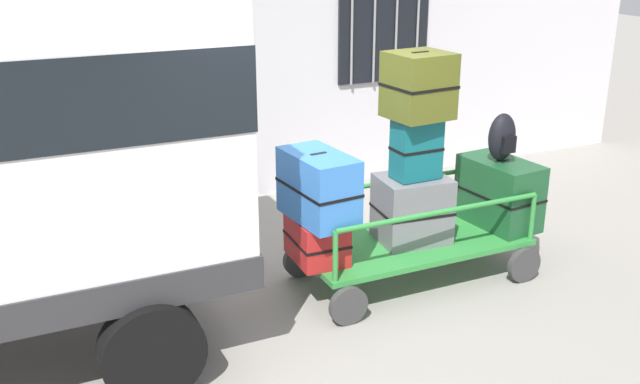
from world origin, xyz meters
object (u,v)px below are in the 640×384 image
at_px(suitcase_midleft_middle, 416,148).
at_px(suitcase_left_middle, 318,187).
at_px(suitcase_midleft_top, 419,85).
at_px(backpack, 502,138).
at_px(suitcase_center_bottom, 499,193).
at_px(suitcase_midleft_bottom, 412,209).
at_px(suitcase_left_bottom, 317,239).
at_px(luggage_cart, 412,247).

bearing_deg(suitcase_midleft_middle, suitcase_left_middle, -178.52).
relative_size(suitcase_midleft_top, backpack, 1.25).
bearing_deg(suitcase_midleft_top, suitcase_center_bottom, -0.46).
bearing_deg(suitcase_midleft_middle, suitcase_midleft_bottom, 90.00).
height_order(suitcase_left_bottom, suitcase_midleft_top, suitcase_midleft_top).
bearing_deg(suitcase_left_bottom, suitcase_midleft_bottom, 0.99).
height_order(suitcase_midleft_middle, suitcase_center_bottom, suitcase_midleft_middle).
bearing_deg(suitcase_left_middle, luggage_cart, 1.10).
height_order(suitcase_left_bottom, suitcase_center_bottom, suitcase_center_bottom).
distance_m(suitcase_midleft_bottom, suitcase_midleft_top, 1.10).
distance_m(suitcase_left_bottom, suitcase_left_middle, 0.47).
height_order(suitcase_center_bottom, backpack, backpack).
height_order(suitcase_midleft_bottom, suitcase_center_bottom, suitcase_center_bottom).
bearing_deg(backpack, suitcase_midleft_middle, 179.90).
distance_m(suitcase_left_bottom, backpack, 1.96).
height_order(suitcase_left_bottom, suitcase_midleft_bottom, suitcase_midleft_bottom).
height_order(suitcase_left_middle, suitcase_midleft_top, suitcase_midleft_top).
height_order(suitcase_midleft_bottom, backpack, backpack).
xyz_separation_m(luggage_cart, suitcase_midleft_top, (-0.00, 0.02, 1.46)).
bearing_deg(suitcase_midleft_top, suitcase_midleft_bottom, 90.00).
height_order(suitcase_midleft_top, suitcase_center_bottom, suitcase_midleft_top).
xyz_separation_m(suitcase_left_middle, suitcase_midleft_top, (0.93, 0.03, 0.74)).
relative_size(suitcase_midleft_bottom, backpack, 1.48).
bearing_deg(suitcase_midleft_top, suitcase_left_middle, -177.86).
height_order(suitcase_midleft_middle, suitcase_midleft_top, suitcase_midleft_top).
bearing_deg(suitcase_midleft_bottom, suitcase_center_bottom, -1.31).
relative_size(suitcase_midleft_middle, backpack, 1.20).
bearing_deg(suitcase_midleft_bottom, suitcase_midleft_middle, -90.00).
xyz_separation_m(luggage_cart, backpack, (0.91, 0.00, 0.91)).
relative_size(suitcase_left_bottom, backpack, 1.29).
relative_size(suitcase_midleft_bottom, suitcase_center_bottom, 0.80).
xyz_separation_m(luggage_cart, suitcase_left_bottom, (-0.93, 0.01, 0.25)).
xyz_separation_m(suitcase_left_middle, suitcase_center_bottom, (1.87, 0.03, -0.35)).
xyz_separation_m(suitcase_left_bottom, suitcase_midleft_top, (0.93, 0.00, 1.21)).
bearing_deg(luggage_cart, suitcase_midleft_top, 90.00).
xyz_separation_m(suitcase_midleft_bottom, suitcase_midleft_middle, (0.00, -0.02, 0.56)).
distance_m(suitcase_left_middle, suitcase_center_bottom, 1.90).
bearing_deg(suitcase_left_bottom, suitcase_midleft_middle, -0.51).
height_order(suitcase_left_middle, suitcase_midleft_bottom, suitcase_left_middle).
height_order(luggage_cart, suitcase_left_bottom, suitcase_left_bottom).
height_order(suitcase_left_bottom, suitcase_midleft_middle, suitcase_midleft_middle).
distance_m(suitcase_left_middle, suitcase_midleft_middle, 0.96).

